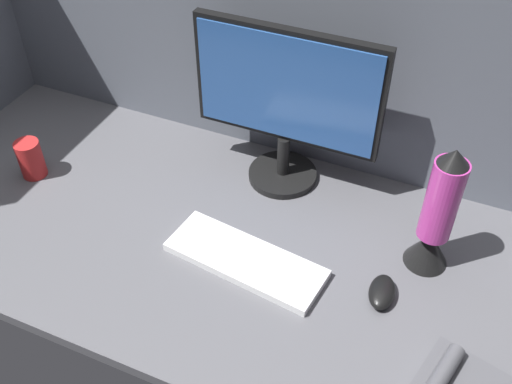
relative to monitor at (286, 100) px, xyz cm
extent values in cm
cube|color=#515156|center=(-4.99, -25.14, -25.32)|extent=(180.00, 80.00, 3.00)
cube|color=#565B66|center=(-4.99, 12.36, 12.07)|extent=(180.00, 5.00, 71.77)
cylinder|color=black|center=(0.00, -0.64, -22.92)|extent=(18.00, 18.00, 1.80)
cylinder|color=black|center=(0.00, -0.64, -16.52)|extent=(3.20, 3.20, 11.00)
cube|color=black|center=(0.00, 0.36, 3.76)|extent=(46.93, 2.40, 29.55)
cube|color=#264C8C|center=(0.00, -1.04, 3.76)|extent=(44.53, 0.60, 27.15)
cube|color=silver|center=(3.23, -31.84, -22.82)|extent=(38.38, 17.70, 2.00)
ellipsoid|color=black|center=(34.12, -28.93, -22.12)|extent=(6.43, 10.06, 3.40)
cylinder|color=red|center=(-61.04, -25.81, -18.60)|extent=(6.47, 6.47, 10.44)
cone|color=black|center=(40.71, -14.84, -19.30)|extent=(9.93, 9.93, 9.03)
cylinder|color=#B2338C|center=(40.71, -14.84, -4.86)|extent=(7.22, 7.22, 19.86)
cone|color=black|center=(40.71, -14.84, 6.88)|extent=(6.50, 6.50, 3.61)
cylinder|color=#4C4C51|center=(48.66, -49.30, -16.62)|extent=(7.37, 17.36, 3.20)
camera|label=1|loc=(40.69, -112.15, 79.91)|focal=41.57mm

